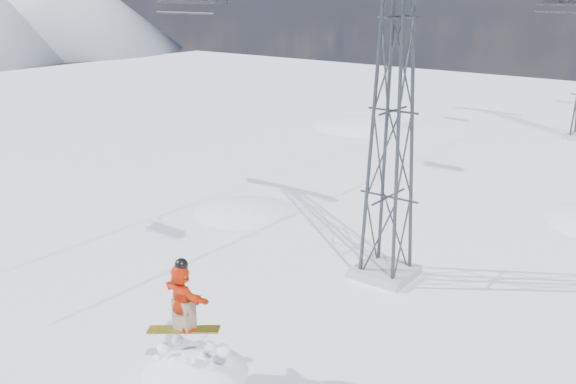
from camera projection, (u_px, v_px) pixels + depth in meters
The scene contains 3 objects.
ground at pixel (193, 380), 15.54m from camera, with size 120.00×120.00×0.00m, color white.
snow_terrain at pixel (405, 323), 37.29m from camera, with size 39.00×37.00×22.00m.
lift_tower_near at pixel (393, 112), 19.45m from camera, with size 5.20×1.80×11.43m.
Camera 1 is at (9.97, -9.24, 9.09)m, focal length 40.00 mm.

